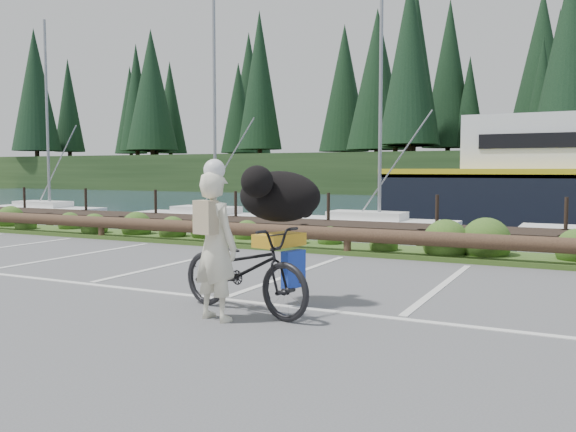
% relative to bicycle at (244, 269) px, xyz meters
% --- Properties ---
extents(ground, '(72.00, 72.00, 0.00)m').
position_rel_bicycle_xyz_m(ground, '(-0.70, 0.94, -0.57)').
color(ground, '#525255').
extents(harbor_backdrop, '(170.00, 160.00, 30.00)m').
position_rel_bicycle_xyz_m(harbor_backdrop, '(-0.30, 79.36, -0.57)').
color(harbor_backdrop, '#1B2B40').
rests_on(harbor_backdrop, ground).
extents(vegetation_strip, '(34.00, 1.60, 0.10)m').
position_rel_bicycle_xyz_m(vegetation_strip, '(-0.70, 6.24, -0.52)').
color(vegetation_strip, '#3D5B21').
rests_on(vegetation_strip, ground).
extents(log_rail, '(32.00, 0.30, 0.60)m').
position_rel_bicycle_xyz_m(log_rail, '(-0.70, 5.54, -0.57)').
color(log_rail, '#443021').
rests_on(log_rail, ground).
extents(bicycle, '(2.27, 1.24, 1.13)m').
position_rel_bicycle_xyz_m(bicycle, '(0.00, 0.00, 0.00)').
color(bicycle, black).
rests_on(bicycle, ground).
extents(cyclist, '(0.75, 0.58, 1.82)m').
position_rel_bicycle_xyz_m(cyclist, '(-0.12, -0.49, 0.34)').
color(cyclist, beige).
rests_on(cyclist, ground).
extents(dog, '(0.86, 1.31, 0.70)m').
position_rel_bicycle_xyz_m(dog, '(0.17, 0.67, 0.91)').
color(dog, black).
rests_on(dog, bicycle).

